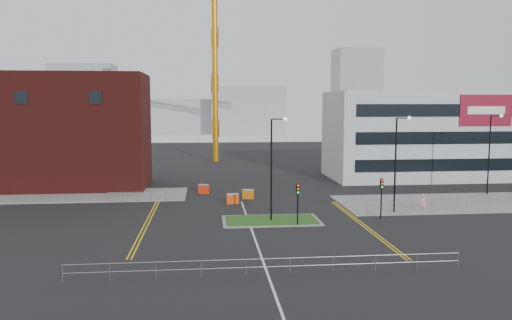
% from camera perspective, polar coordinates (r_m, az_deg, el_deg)
% --- Properties ---
extents(ground, '(200.00, 200.00, 0.00)m').
position_cam_1_polar(ground, '(36.54, 0.22, -9.95)').
color(ground, black).
rests_on(ground, ground).
extents(pavement_left, '(28.00, 8.00, 0.12)m').
position_cam_1_polar(pavement_left, '(60.07, -21.47, -3.85)').
color(pavement_left, slate).
rests_on(pavement_left, ground).
extents(pavement_right, '(24.00, 10.00, 0.12)m').
position_cam_1_polar(pavement_right, '(56.12, 21.66, -4.56)').
color(pavement_right, slate).
rests_on(pavement_right, ground).
extents(island_kerb, '(8.60, 4.60, 0.08)m').
position_cam_1_polar(island_kerb, '(44.44, 1.74, -6.93)').
color(island_kerb, slate).
rests_on(island_kerb, ground).
extents(grass_island, '(8.00, 4.00, 0.12)m').
position_cam_1_polar(grass_island, '(44.44, 1.74, -6.91)').
color(grass_island, '#1E4617').
rests_on(grass_island, ground).
extents(brick_building, '(24.20, 10.07, 14.24)m').
position_cam_1_polar(brick_building, '(65.88, -22.79, 2.91)').
color(brick_building, '#4E1613').
rests_on(brick_building, ground).
extents(office_block, '(25.00, 12.20, 12.00)m').
position_cam_1_polar(office_block, '(73.24, 18.21, 2.73)').
color(office_block, silver).
rests_on(office_block, ground).
extents(streetlamp_island, '(1.46, 0.36, 9.18)m').
position_cam_1_polar(streetlamp_island, '(43.55, 2.05, -0.03)').
color(streetlamp_island, black).
rests_on(streetlamp_island, ground).
extents(streetlamp_right_near, '(1.46, 0.36, 9.18)m').
position_cam_1_polar(streetlamp_right_near, '(48.53, 15.91, 0.39)').
color(streetlamp_right_near, black).
rests_on(streetlamp_right_near, ground).
extents(streetlamp_right_far, '(1.46, 0.36, 9.18)m').
position_cam_1_polar(streetlamp_right_far, '(61.91, 25.29, 1.27)').
color(streetlamp_right_far, black).
rests_on(streetlamp_right_far, ground).
extents(traffic_light_island, '(0.28, 0.33, 3.65)m').
position_cam_1_polar(traffic_light_island, '(42.27, 4.80, -4.14)').
color(traffic_light_island, black).
rests_on(traffic_light_island, ground).
extents(traffic_light_right, '(0.28, 0.33, 3.65)m').
position_cam_1_polar(traffic_light_right, '(46.26, 14.16, -3.40)').
color(traffic_light_right, black).
rests_on(traffic_light_right, ground).
extents(railing_front, '(24.05, 0.05, 1.10)m').
position_cam_1_polar(railing_front, '(30.61, 1.40, -11.68)').
color(railing_front, gray).
rests_on(railing_front, ground).
extents(railing_left, '(6.05, 0.05, 1.10)m').
position_cam_1_polar(railing_left, '(54.24, -13.45, -3.91)').
color(railing_left, gray).
rests_on(railing_left, ground).
extents(railing_right, '(19.05, 5.05, 1.10)m').
position_cam_1_polar(railing_right, '(53.12, 21.49, -4.36)').
color(railing_right, gray).
rests_on(railing_right, ground).
extents(centre_line, '(0.15, 30.00, 0.01)m').
position_cam_1_polar(centre_line, '(38.45, -0.09, -9.11)').
color(centre_line, silver).
rests_on(centre_line, ground).
extents(yellow_left_a, '(0.12, 24.00, 0.01)m').
position_cam_1_polar(yellow_left_a, '(46.36, -12.29, -6.56)').
color(yellow_left_a, gold).
rests_on(yellow_left_a, ground).
extents(yellow_left_b, '(0.12, 24.00, 0.01)m').
position_cam_1_polar(yellow_left_b, '(46.32, -11.92, -6.56)').
color(yellow_left_b, gold).
rests_on(yellow_left_b, ground).
extents(yellow_right_a, '(0.12, 20.00, 0.01)m').
position_cam_1_polar(yellow_right_a, '(44.14, 11.86, -7.21)').
color(yellow_right_a, gold).
rests_on(yellow_right_a, ground).
extents(yellow_right_b, '(0.12, 20.00, 0.01)m').
position_cam_1_polar(yellow_right_b, '(44.23, 12.24, -7.19)').
color(yellow_right_b, gold).
rests_on(yellow_right_b, ground).
extents(skyline_a, '(18.00, 12.00, 22.00)m').
position_cam_1_polar(skyline_a, '(159.10, -19.01, 6.31)').
color(skyline_a, gray).
rests_on(skyline_a, ground).
extents(skyline_b, '(24.00, 12.00, 16.00)m').
position_cam_1_polar(skyline_b, '(165.45, -0.95, 5.61)').
color(skyline_b, gray).
rests_on(skyline_b, ground).
extents(skyline_c, '(14.00, 12.00, 28.00)m').
position_cam_1_polar(skyline_c, '(167.14, 11.34, 7.55)').
color(skyline_c, gray).
rests_on(skyline_c, ground).
extents(skyline_d, '(30.00, 12.00, 12.00)m').
position_cam_1_polar(skyline_d, '(174.99, -7.13, 4.95)').
color(skyline_d, gray).
rests_on(skyline_d, ground).
extents(pedestrian, '(0.65, 0.44, 1.75)m').
position_cam_1_polar(pedestrian, '(50.36, 18.58, -4.71)').
color(pedestrian, pink).
rests_on(pedestrian, ground).
extents(barrier_left, '(1.29, 0.55, 1.05)m').
position_cam_1_polar(barrier_left, '(51.86, -2.70, -4.40)').
color(barrier_left, '#DB430C').
rests_on(barrier_left, ground).
extents(barrier_mid, '(1.32, 0.89, 1.06)m').
position_cam_1_polar(barrier_mid, '(58.04, -5.99, -3.27)').
color(barrier_mid, red).
rests_on(barrier_mid, ground).
extents(barrier_right, '(1.28, 0.70, 1.03)m').
position_cam_1_polar(barrier_right, '(54.50, -0.90, -3.88)').
color(barrier_right, '#CA660B').
rests_on(barrier_right, ground).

